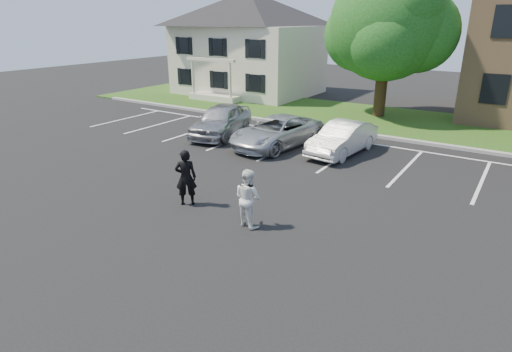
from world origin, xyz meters
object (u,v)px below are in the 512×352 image
Objects in this scene: house at (249,44)px; car_white_sedan at (342,138)px; car_silver_west at (221,120)px; tree at (389,26)px; man_black_suit at (186,178)px; man_white_shirt at (248,198)px; car_silver_minivan at (277,132)px.

house is 2.42× the size of car_white_sedan.
tree is at bearing 45.06° from car_silver_west.
man_black_suit is at bearing -93.92° from tree.
man_black_suit is at bearing -73.31° from car_silver_west.
car_silver_west is (-6.92, 7.80, -0.06)m from man_white_shirt.
car_silver_minivan is (-3.49, 7.62, -0.16)m from man_white_shirt.
car_silver_west reaches higher than car_silver_minivan.
tree reaches higher than car_silver_minivan.
car_white_sedan is at bearing -83.62° from tree.
man_white_shirt reaches higher than car_white_sedan.
car_white_sedan is (6.48, 0.43, -0.11)m from car_silver_west.
man_white_shirt reaches higher than car_silver_minivan.
house reaches higher than man_black_suit.
car_silver_west is 3.44m from car_silver_minivan.
car_silver_minivan is at bearing -16.16° from car_silver_west.
tree is at bearing -132.55° from man_black_suit.
man_black_suit reaches higher than car_silver_west.
house is 1.17× the size of tree.
man_white_shirt is at bearing -56.60° from car_silver_minivan.
tree reaches higher than car_silver_west.
car_white_sedan is at bearing -74.24° from man_white_shirt.
car_silver_west is at bearing -62.20° from house.
car_white_sedan is at bearing -9.50° from car_silver_west.
tree is 10.45m from car_silver_minivan.
car_silver_west is at bearing -121.69° from tree.
house is 5.89× the size of man_white_shirt.
car_silver_minivan is at bearing -163.12° from car_white_sedan.
car_silver_minivan is (9.76, -12.16, -3.12)m from house.
car_silver_minivan is at bearing -52.74° from man_white_shirt.
house reaches higher than car_silver_minivan.
tree is at bearing 85.93° from car_silver_minivan.
tree reaches higher than man_black_suit.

